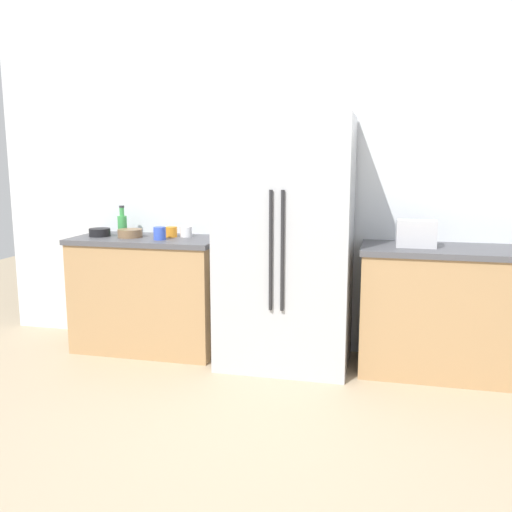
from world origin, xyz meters
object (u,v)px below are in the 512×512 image
Objects in this scene: refrigerator at (286,244)px; cup_b at (186,232)px; bottle_a at (122,223)px; bowl_a at (100,232)px; bowl_b at (130,233)px; toaster at (416,234)px; cup_a at (171,232)px; cup_c at (160,233)px.

cup_b is (-0.84, 0.17, 0.04)m from refrigerator.
bottle_a is at bearing 172.61° from refrigerator.
bowl_b is (0.26, 0.00, 0.00)m from bowl_a.
refrigerator is 6.75× the size of toaster.
cup_c reaches higher than cup_a.
cup_c is at bearing -15.29° from bowl_b.
cup_b is 0.48× the size of bowl_b.
cup_c is at bearing -7.83° from bowl_a.
bowl_b is at bearing -45.51° from bottle_a.
bowl_a is 0.87× the size of bowl_b.
cup_c is (-0.03, -0.17, 0.01)m from cup_a.
bowl_a is (-0.69, -0.13, -0.01)m from cup_b.
bottle_a is 0.47m from cup_c.
cup_b is (0.11, 0.04, 0.00)m from cup_a.
bowl_b is at bearing 0.58° from bowl_a.
refrigerator is at bearing -1.60° from bowl_a.
refrigerator is 9.44× the size of bowl_b.
bowl_a is 0.26m from bowl_b.
bowl_a is at bearing -179.42° from bowl_b.
refrigerator reaches higher than bowl_b.
bowl_b is at bearing -163.54° from cup_b.
refrigerator is at bearing 1.93° from cup_c.
cup_a is 0.54× the size of bowl_a.
bottle_a is 2.54× the size of cup_b.
toaster is 2.18m from bowl_b.
cup_c is 0.59× the size of bowl_a.
cup_a is 0.17m from cup_c.
refrigerator reaches higher than bowl_a.
cup_c is 0.30m from bowl_b.
cup_a is (-0.95, 0.13, 0.04)m from refrigerator.
bowl_b is (-1.26, 0.05, 0.03)m from refrigerator.
refrigerator is at bearing -7.39° from bottle_a.
toaster is 1.90m from cup_c.
bowl_a is (-0.55, 0.08, -0.02)m from cup_c.
cup_c reaches higher than bowl_a.
toaster is 2.45m from bowl_a.
toaster is 1.14× the size of bottle_a.
refrigerator is 1.53m from bowl_a.
toaster reaches higher than cup_b.
cup_a and cup_b have the same top height.
refrigerator is at bearing -177.02° from toaster.
cup_b is (0.56, -0.01, -0.05)m from bottle_a.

